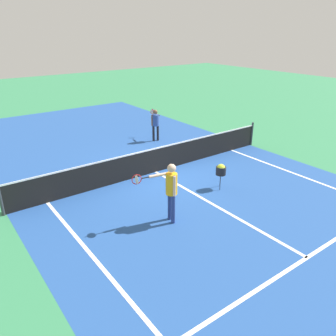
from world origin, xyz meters
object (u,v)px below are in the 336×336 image
at_px(ball_hopper, 221,170).
at_px(player_near, 170,186).
at_px(net, 155,160).
at_px(player_far, 155,122).

bearing_deg(ball_hopper, player_near, -165.06).
bearing_deg(ball_hopper, net, 112.07).
relative_size(player_far, ball_hopper, 1.73).
distance_m(net, player_far, 3.87).
relative_size(net, player_near, 6.25).
distance_m(net, ball_hopper, 2.64).
height_order(player_near, player_far, player_near).
xyz_separation_m(player_near, player_far, (3.81, 6.31, -0.16)).
bearing_deg(player_far, ball_hopper, -101.88).
relative_size(player_near, ball_hopper, 1.99).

